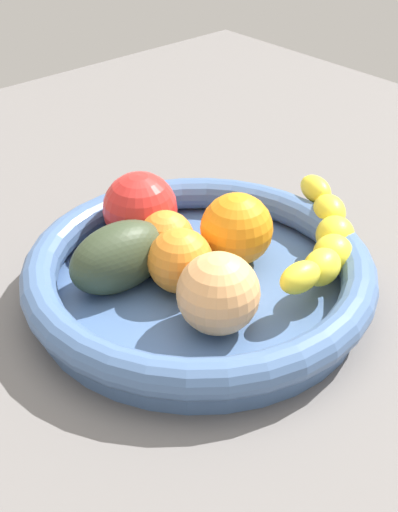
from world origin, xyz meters
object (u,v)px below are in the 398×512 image
object	(u,v)px
peach_blush	(218,293)
avocado_dark	(119,257)
banana_draped_left	(326,239)
orange_front	(169,237)
orange_mid_left	(180,261)
fruit_bowl	(199,276)
orange_mid_right	(237,229)
tomato_red	(140,209)

from	to	relation	value
peach_blush	avocado_dark	world-z (taller)	peach_blush
banana_draped_left	avocado_dark	xyz separation A→B (cm)	(10.15, 15.84, -0.05)
orange_front	avocado_dark	world-z (taller)	avocado_dark
banana_draped_left	orange_mid_left	world-z (taller)	orange_mid_left
peach_blush	avocado_dark	xyz separation A→B (cm)	(10.33, 2.29, -0.64)
fruit_bowl	peach_blush	bearing A→B (deg)	152.78
fruit_bowl	orange_mid_right	bearing A→B (deg)	-82.98
orange_front	avocado_dark	bearing A→B (deg)	87.73
peach_blush	orange_mid_left	bearing A→B (deg)	-11.34
banana_draped_left	avocado_dark	size ratio (longest dim) A/B	1.71
tomato_red	orange_mid_left	bearing A→B (deg)	165.41
avocado_dark	fruit_bowl	bearing A→B (deg)	-133.11
tomato_red	fruit_bowl	bearing A→B (deg)	176.18
orange_mid_right	peach_blush	world-z (taller)	same
avocado_dark	orange_mid_right	bearing A→B (deg)	-112.01
fruit_bowl	peach_blush	world-z (taller)	peach_blush
orange_mid_left	banana_draped_left	bearing A→B (deg)	-116.04
avocado_dark	tomato_red	world-z (taller)	tomato_red
orange_front	avocado_dark	distance (cm)	5.51
banana_draped_left	orange_mid_right	bearing A→B (deg)	42.77
orange_mid_left	orange_mid_right	size ratio (longest dim) A/B	0.86
orange_mid_right	tomato_red	bearing A→B (deg)	28.15
banana_draped_left	orange_mid_left	bearing A→B (deg)	63.96
peach_blush	tomato_red	bearing A→B (deg)	-13.23
orange_mid_left	avocado_dark	distance (cm)	5.44
banana_draped_left	orange_front	xyz separation A→B (cm)	(9.93, 10.34, -0.19)
avocado_dark	tomato_red	bearing A→B (deg)	-52.79
fruit_bowl	avocado_dark	distance (cm)	7.27
fruit_bowl	orange_mid_right	world-z (taller)	orange_mid_right
orange_front	orange_mid_left	bearing A→B (deg)	153.32
orange_front	orange_mid_right	xyz separation A→B (cm)	(-3.95, -4.81, 0.74)
banana_draped_left	tomato_red	xyz separation A→B (cm)	(14.51, 10.10, 0.77)
banana_draped_left	tomato_red	size ratio (longest dim) A/B	2.30
fruit_bowl	avocado_dark	xyz separation A→B (cm)	(4.80, 5.13, 1.85)
orange_mid_right	tomato_red	xyz separation A→B (cm)	(8.53, 4.56, 0.21)
banana_draped_left	peach_blush	bearing A→B (deg)	90.73
fruit_bowl	orange_mid_left	distance (cm)	2.63
fruit_bowl	orange_front	bearing A→B (deg)	-4.61
fruit_bowl	orange_mid_right	distance (cm)	5.77
fruit_bowl	tomato_red	size ratio (longest dim) A/B	4.36
avocado_dark	peach_blush	bearing A→B (deg)	-167.49
fruit_bowl	tomato_red	bearing A→B (deg)	-3.82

